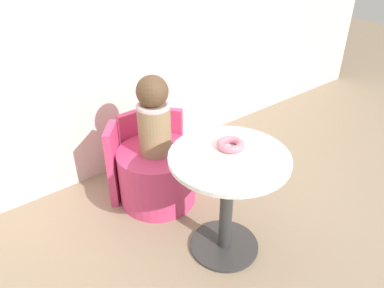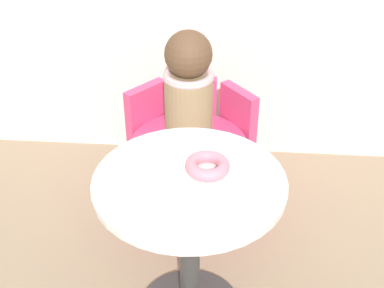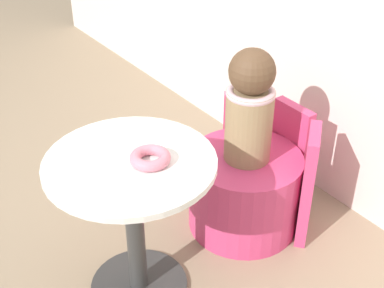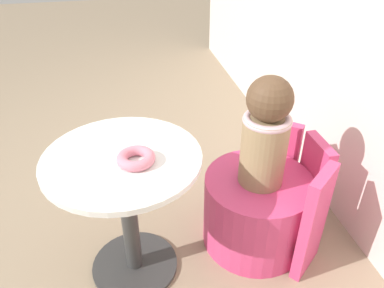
# 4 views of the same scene
# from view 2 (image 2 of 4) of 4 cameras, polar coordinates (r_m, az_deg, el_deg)

# --- Properties ---
(round_table) EXTENTS (0.64, 0.64, 0.66)m
(round_table) POSITION_cam_2_polar(r_m,az_deg,el_deg) (1.87, -0.25, -8.53)
(round_table) COLOR #333333
(round_table) RESTS_ON ground_plane
(tub_chair) EXTENTS (0.53, 0.53, 0.39)m
(tub_chair) POSITION_cam_2_polar(r_m,az_deg,el_deg) (2.52, -0.34, -3.41)
(tub_chair) COLOR #D13D70
(tub_chair) RESTS_ON ground_plane
(booth_backrest) EXTENTS (0.62, 0.23, 0.56)m
(booth_backrest) POSITION_cam_2_polar(r_m,az_deg,el_deg) (2.65, 0.05, 0.94)
(booth_backrest) COLOR #D13D70
(booth_backrest) RESTS_ON ground_plane
(child_figure) EXTENTS (0.21, 0.21, 0.53)m
(child_figure) POSITION_cam_2_polar(r_m,az_deg,el_deg) (2.28, -0.37, 5.81)
(child_figure) COLOR #937A56
(child_figure) RESTS_ON tub_chair
(donut) EXTENTS (0.15, 0.15, 0.04)m
(donut) POSITION_cam_2_polar(r_m,az_deg,el_deg) (1.77, 1.67, -2.32)
(donut) COLOR pink
(donut) RESTS_ON round_table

